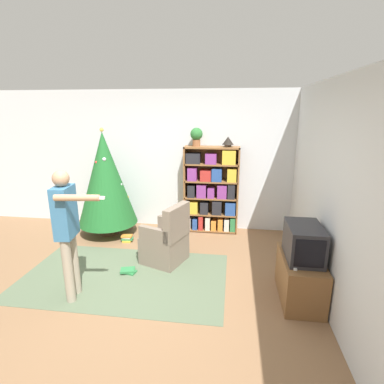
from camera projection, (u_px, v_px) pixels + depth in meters
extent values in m
plane|color=#846042|center=(140.00, 290.00, 3.83)|extent=(14.00, 14.00, 0.00)
cube|color=silver|center=(174.00, 160.00, 5.72)|extent=(8.00, 0.10, 2.60)
cube|color=silver|center=(340.00, 201.00, 3.19)|extent=(0.10, 8.00, 2.60)
cube|color=#56664C|center=(124.00, 276.00, 4.15)|extent=(2.80, 1.64, 0.01)
cube|color=brown|center=(185.00, 189.00, 5.60)|extent=(0.03, 0.30, 1.60)
cube|color=brown|center=(238.00, 191.00, 5.48)|extent=(0.03, 0.30, 1.60)
cube|color=brown|center=(212.00, 147.00, 5.33)|extent=(1.00, 0.30, 0.03)
cube|color=brown|center=(212.00, 188.00, 5.68)|extent=(1.00, 0.01, 1.60)
cube|color=brown|center=(211.00, 229.00, 5.74)|extent=(0.97, 0.30, 0.03)
cube|color=beige|center=(189.00, 222.00, 5.75)|extent=(0.08, 0.27, 0.20)
cube|color=#284C93|center=(195.00, 223.00, 5.71)|extent=(0.09, 0.21, 0.20)
cube|color=#B22D28|center=(201.00, 222.00, 5.69)|extent=(0.08, 0.22, 0.26)
cube|color=beige|center=(208.00, 223.00, 5.68)|extent=(0.09, 0.23, 0.24)
cube|color=orange|center=(214.00, 224.00, 5.69)|extent=(0.09, 0.26, 0.18)
cube|color=orange|center=(220.00, 224.00, 5.66)|extent=(0.09, 0.24, 0.22)
cube|color=beige|center=(227.00, 224.00, 5.63)|extent=(0.09, 0.21, 0.22)
cube|color=#2D7A42|center=(233.00, 223.00, 5.64)|extent=(0.09, 0.27, 0.25)
cube|color=brown|center=(211.00, 213.00, 5.66)|extent=(0.97, 0.30, 0.03)
cube|color=gold|center=(193.00, 207.00, 5.66)|extent=(0.20, 0.27, 0.22)
cube|color=#232328|center=(205.00, 207.00, 5.62)|extent=(0.14, 0.25, 0.22)
cube|color=#232328|center=(217.00, 207.00, 5.58)|extent=(0.17, 0.24, 0.26)
cube|color=#284C93|center=(230.00, 208.00, 5.55)|extent=(0.18, 0.24, 0.24)
cube|color=brown|center=(211.00, 197.00, 5.58)|extent=(0.97, 0.30, 0.03)
cube|color=#232328|center=(192.00, 191.00, 5.55)|extent=(0.13, 0.22, 0.22)
cube|color=#843889|center=(202.00, 190.00, 5.55)|extent=(0.17, 0.28, 0.24)
cube|color=#843889|center=(211.00, 192.00, 5.51)|extent=(0.12, 0.22, 0.18)
cube|color=#843889|center=(222.00, 191.00, 5.49)|extent=(0.17, 0.25, 0.24)
cube|color=#232328|center=(231.00, 191.00, 5.47)|extent=(0.13, 0.26, 0.26)
cube|color=brown|center=(211.00, 181.00, 5.49)|extent=(0.97, 0.30, 0.03)
cube|color=#843889|center=(193.00, 174.00, 5.50)|extent=(0.17, 0.28, 0.23)
cube|color=#B22D28|center=(206.00, 175.00, 5.46)|extent=(0.19, 0.27, 0.19)
cube|color=#284C93|center=(217.00, 174.00, 5.43)|extent=(0.18, 0.26, 0.23)
cube|color=gold|center=(232.00, 175.00, 5.39)|extent=(0.16, 0.26, 0.23)
cube|color=brown|center=(212.00, 164.00, 5.41)|extent=(0.97, 0.30, 0.03)
cube|color=#232328|center=(193.00, 158.00, 5.39)|extent=(0.25, 0.22, 0.18)
cube|color=#843889|center=(211.00, 159.00, 5.34)|extent=(0.20, 0.21, 0.18)
cube|color=gold|center=(229.00, 157.00, 5.32)|extent=(0.23, 0.27, 0.25)
cube|color=brown|center=(300.00, 278.00, 3.61)|extent=(0.45, 0.86, 0.54)
cube|color=#28282D|center=(304.00, 242.00, 3.49)|extent=(0.38, 0.59, 0.41)
cube|color=black|center=(310.00, 254.00, 3.20)|extent=(0.32, 0.01, 0.32)
cube|color=white|center=(294.00, 267.00, 3.31)|extent=(0.04, 0.12, 0.02)
cylinder|color=#4C3323|center=(110.00, 231.00, 5.60)|extent=(0.36, 0.36, 0.10)
cylinder|color=brown|center=(109.00, 225.00, 5.57)|extent=(0.08, 0.08, 0.12)
cone|color=#1E6028|center=(105.00, 179.00, 5.33)|extent=(1.06, 1.06, 1.66)
sphere|color=gold|center=(93.00, 171.00, 5.31)|extent=(0.05, 0.05, 0.05)
sphere|color=silver|center=(104.00, 159.00, 5.11)|extent=(0.06, 0.06, 0.06)
sphere|color=red|center=(96.00, 162.00, 5.13)|extent=(0.05, 0.05, 0.05)
sphere|color=silver|center=(121.00, 184.00, 5.33)|extent=(0.05, 0.05, 0.05)
sphere|color=gold|center=(127.00, 197.00, 5.51)|extent=(0.06, 0.06, 0.06)
sphere|color=red|center=(109.00, 168.00, 5.49)|extent=(0.04, 0.04, 0.04)
sphere|color=#E5CC4C|center=(102.00, 130.00, 5.11)|extent=(0.07, 0.07, 0.07)
cube|color=#7A6B5B|center=(164.00, 248.00, 4.53)|extent=(0.72, 0.72, 0.42)
cube|color=#7A6B5B|center=(177.00, 222.00, 4.31)|extent=(0.31, 0.57, 0.50)
cube|color=#7A6B5B|center=(172.00, 224.00, 4.66)|extent=(0.50, 0.25, 0.20)
cube|color=#7A6B5B|center=(154.00, 235.00, 4.25)|extent=(0.50, 0.25, 0.20)
cylinder|color=#9E937F|center=(74.00, 263.00, 3.69)|extent=(0.11, 0.11, 0.80)
cylinder|color=#9E937F|center=(68.00, 271.00, 3.52)|extent=(0.11, 0.11, 0.80)
cube|color=teal|center=(65.00, 212.00, 3.42)|extent=(0.22, 0.34, 0.60)
cylinder|color=tan|center=(72.00, 209.00, 3.62)|extent=(0.07, 0.07, 0.48)
cylinder|color=tan|center=(77.00, 198.00, 3.16)|extent=(0.48, 0.13, 0.07)
cube|color=white|center=(99.00, 198.00, 3.16)|extent=(0.11, 0.05, 0.03)
sphere|color=tan|center=(61.00, 178.00, 3.32)|extent=(0.18, 0.18, 0.18)
cylinder|color=#935B38|center=(196.00, 143.00, 5.35)|extent=(0.14, 0.14, 0.12)
sphere|color=#2D7033|center=(196.00, 134.00, 5.31)|extent=(0.22, 0.22, 0.22)
cylinder|color=#473828|center=(228.00, 146.00, 5.29)|extent=(0.12, 0.12, 0.04)
cone|color=black|center=(228.00, 141.00, 5.26)|extent=(0.20, 0.20, 0.14)
cube|color=gold|center=(128.00, 240.00, 5.27)|extent=(0.15, 0.16, 0.03)
cube|color=#2D7A42|center=(128.00, 239.00, 5.25)|extent=(0.21, 0.13, 0.03)
cube|color=beige|center=(127.00, 237.00, 5.26)|extent=(0.16, 0.14, 0.03)
cube|color=orange|center=(127.00, 236.00, 5.24)|extent=(0.19, 0.13, 0.02)
cube|color=#2D7A42|center=(129.00, 272.00, 4.25)|extent=(0.23, 0.17, 0.03)
cube|color=#2D7A42|center=(128.00, 270.00, 4.24)|extent=(0.23, 0.20, 0.03)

